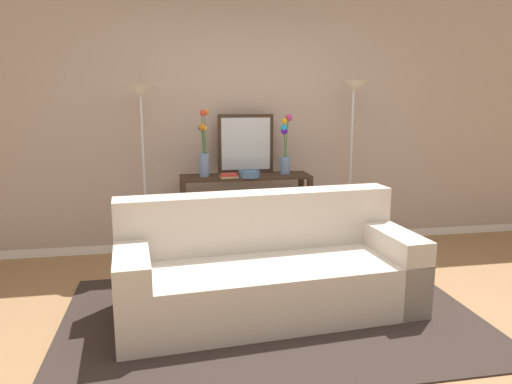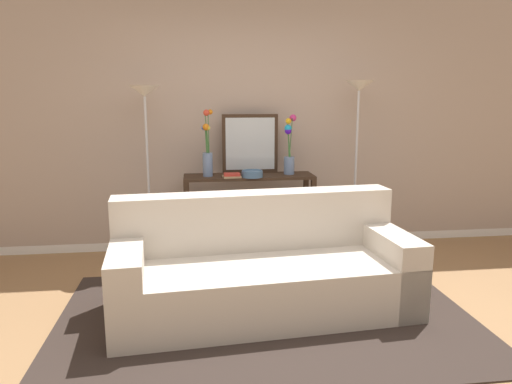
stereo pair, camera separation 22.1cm
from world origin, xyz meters
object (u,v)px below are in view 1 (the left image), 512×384
Objects in this scene: fruit_bowl at (249,174)px; book_row_under_console at (213,252)px; floor_lamp_left at (142,125)px; wall_mirror at (246,144)px; couch at (267,271)px; book_stack at (229,176)px; console_table at (246,201)px; vase_tall_flowers at (204,153)px; vase_short_flowers at (285,149)px; floor_lamp_right at (352,119)px.

fruit_bowl is 0.91m from book_row_under_console.
floor_lamp_left is 1.07m from wall_mirror.
couch is 1.31m from book_stack.
couch is at bearing -93.12° from fruit_bowl.
book_row_under_console is (0.66, 0.05, -1.31)m from floor_lamp_left.
couch is 1.76× the size of console_table.
vase_tall_flowers is 0.83m from vase_short_flowers.
vase_short_flowers is at bearing 2.22° from floor_lamp_left.
floor_lamp_left reaches higher than couch.
book_stack is (-0.20, 0.00, -0.01)m from fruit_bowl.
console_table is 0.32m from fruit_bowl.
floor_lamp_right is 0.75m from vase_short_flowers.
wall_mirror reaches higher than fruit_bowl.
book_stack is (0.81, -0.07, -0.49)m from floor_lamp_left.
floor_lamp_left reaches higher than book_stack.
fruit_bowl is (-0.01, -0.28, -0.27)m from wall_mirror.
book_row_under_console is (-0.37, -0.16, -1.10)m from wall_mirror.
floor_lamp_left is 1.43m from vase_short_flowers.
couch reaches higher than book_row_under_console.
book_row_under_console is at bearing 102.87° from couch.
vase_short_flowers is (0.46, 1.30, 0.79)m from couch.
vase_short_flowers is (0.38, -0.15, -0.05)m from wall_mirror.
floor_lamp_right reaches higher than vase_short_flowers.
console_table is at bearing 98.54° from fruit_bowl.
fruit_bowl is at bearing -4.06° from floor_lamp_left.
floor_lamp_right reaches higher than vase_tall_flowers.
wall_mirror is 0.92× the size of vase_tall_flowers.
book_stack is at bearing 96.63° from couch.
fruit_bowl is (0.06, 1.17, 0.57)m from couch.
wall_mirror is 2.88× the size of fruit_bowl.
vase_tall_flowers is at bearing 178.91° from floor_lamp_right.
fruit_bowl reaches higher than book_row_under_console.
floor_lamp_right is at bearing 3.81° from fruit_bowl.
book_stack is at bearing 178.83° from fruit_bowl.
floor_lamp_left is 8.25× the size of fruit_bowl.
vase_short_flowers is at bearing 17.82° from fruit_bowl.
console_table is 2.17× the size of wall_mirror.
floor_lamp_right is 1.39m from book_stack.
floor_lamp_right is 8.52× the size of fruit_bowl.
floor_lamp_right is 2.95× the size of vase_short_flowers.
floor_lamp_right is 1.21m from fruit_bowl.
wall_mirror is 0.45m from book_stack.
couch is at bearing -73.83° from vase_tall_flowers.
couch is 1.32m from console_table.
floor_lamp_left reaches higher than console_table.
floor_lamp_right reaches higher than wall_mirror.
vase_short_flowers is at bearing 175.47° from floor_lamp_right.
couch is at bearing -109.40° from vase_short_flowers.
floor_lamp_right is 1.98m from book_row_under_console.
fruit_bowl is (0.43, -0.10, -0.20)m from vase_tall_flowers.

